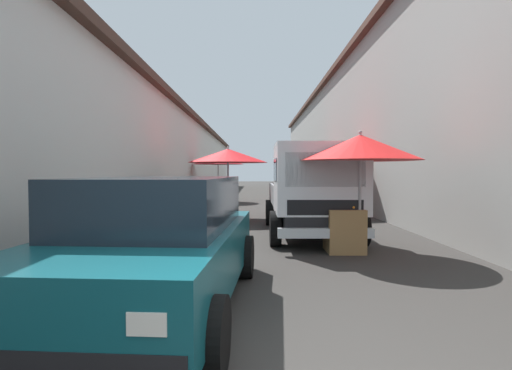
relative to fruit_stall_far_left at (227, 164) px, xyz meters
name	(u,v)px	position (x,y,z in m)	size (l,w,h in m)	color
ground	(265,209)	(3.28, -1.27, -1.77)	(90.00, 90.00, 0.00)	#33302D
building_left_whitewash	(111,157)	(5.53, 5.76, 0.44)	(49.80, 7.50, 4.41)	silver
building_right_concrete	(416,133)	(5.53, -8.31, 1.54)	(49.80, 7.50, 6.60)	gray
fruit_stall_far_left	(227,164)	(0.00, 0.00, 0.00)	(2.53, 2.53, 2.32)	#9E9EA3
fruit_stall_mid_lane	(301,168)	(6.71, -3.14, -0.09)	(2.75, 2.75, 2.14)	#9E9EA3
fruit_stall_near_right	(218,165)	(7.02, 0.99, 0.06)	(2.57, 2.57, 2.35)	#9E9EA3
fruit_stall_near_left	(325,163)	(1.45, -3.35, 0.05)	(2.87, 2.87, 2.28)	#9E9EA3
fruit_stall_far_right	(358,160)	(-5.15, -2.76, -0.05)	(2.19, 2.19, 2.27)	#9E9EA3
hatchback_car	(158,242)	(-7.96, 0.19, -1.04)	(4.01, 2.13, 1.45)	#0F4C56
delivery_truck	(313,193)	(-3.74, -2.17, -0.73)	(4.92, 1.97, 2.08)	black
vendor_by_crates	(307,187)	(4.37, -3.11, -0.91)	(0.46, 0.46, 1.52)	#232328
vendor_in_shade	(327,185)	(5.88, -4.28, -0.88)	(0.31, 0.61, 1.56)	navy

